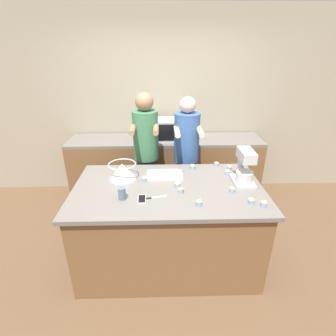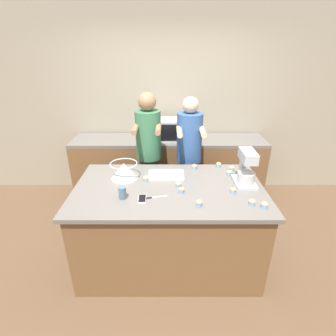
{
  "view_description": "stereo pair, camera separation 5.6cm",
  "coord_description": "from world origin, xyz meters",
  "px_view_note": "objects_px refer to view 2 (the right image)",
  "views": [
    {
      "loc": [
        -0.07,
        -2.25,
        2.15
      ],
      "look_at": [
        0.0,
        0.05,
        1.09
      ],
      "focal_mm": 28.0,
      "sensor_mm": 36.0,
      "label": 1
    },
    {
      "loc": [
        -0.01,
        -2.25,
        2.15
      ],
      "look_at": [
        0.0,
        0.05,
        1.09
      ],
      "focal_mm": 28.0,
      "sensor_mm": 36.0,
      "label": 2
    }
  ],
  "objects_px": {
    "stand_mixer": "(245,169)",
    "cupcake_3": "(177,185)",
    "microwave_oven": "(167,129)",
    "cupcake_5": "(231,168)",
    "cupcake_10": "(251,202)",
    "cell_phone": "(141,199)",
    "cupcake_4": "(193,167)",
    "cupcake_9": "(218,165)",
    "cupcake_7": "(145,179)",
    "baking_tray": "(165,175)",
    "cupcake_6": "(180,190)",
    "cupcake_2": "(263,205)",
    "knife": "(153,197)",
    "drinking_glass": "(121,193)",
    "cupcake_1": "(232,190)",
    "cupcake_11": "(241,166)",
    "mixing_bowl": "(123,170)",
    "person_right": "(188,158)",
    "person_left": "(148,156)",
    "cupcake_8": "(228,173)",
    "cupcake_0": "(198,203)"
  },
  "relations": [
    {
      "from": "mixing_bowl",
      "to": "cupcake_7",
      "type": "height_order",
      "value": "mixing_bowl"
    },
    {
      "from": "cupcake_10",
      "to": "cupcake_11",
      "type": "bearing_deg",
      "value": 81.51
    },
    {
      "from": "person_left",
      "to": "cupcake_3",
      "type": "height_order",
      "value": "person_left"
    },
    {
      "from": "cupcake_2",
      "to": "cupcake_3",
      "type": "height_order",
      "value": "same"
    },
    {
      "from": "drinking_glass",
      "to": "cupcake_4",
      "type": "distance_m",
      "value": 0.94
    },
    {
      "from": "cell_phone",
      "to": "cupcake_8",
      "type": "xyz_separation_m",
      "value": [
        0.89,
        0.49,
        0.02
      ]
    },
    {
      "from": "stand_mixer",
      "to": "cupcake_4",
      "type": "bearing_deg",
      "value": 143.39
    },
    {
      "from": "stand_mixer",
      "to": "cupcake_9",
      "type": "bearing_deg",
      "value": 114.38
    },
    {
      "from": "cupcake_3",
      "to": "baking_tray",
      "type": "bearing_deg",
      "value": 116.97
    },
    {
      "from": "cupcake_0",
      "to": "cupcake_5",
      "type": "bearing_deg",
      "value": 58.41
    },
    {
      "from": "cupcake_3",
      "to": "cupcake_11",
      "type": "bearing_deg",
      "value": 30.42
    },
    {
      "from": "person_left",
      "to": "cupcake_11",
      "type": "height_order",
      "value": "person_left"
    },
    {
      "from": "mixing_bowl",
      "to": "drinking_glass",
      "type": "bearing_deg",
      "value": -83.69
    },
    {
      "from": "cupcake_4",
      "to": "cupcake_9",
      "type": "distance_m",
      "value": 0.29
    },
    {
      "from": "baking_tray",
      "to": "cupcake_1",
      "type": "relative_size",
      "value": 6.69
    },
    {
      "from": "microwave_oven",
      "to": "cupcake_5",
      "type": "height_order",
      "value": "microwave_oven"
    },
    {
      "from": "microwave_oven",
      "to": "cupcake_1",
      "type": "height_order",
      "value": "microwave_oven"
    },
    {
      "from": "stand_mixer",
      "to": "knife",
      "type": "relative_size",
      "value": 1.63
    },
    {
      "from": "cupcake_4",
      "to": "cupcake_5",
      "type": "height_order",
      "value": "same"
    },
    {
      "from": "cupcake_7",
      "to": "cupcake_9",
      "type": "height_order",
      "value": "same"
    },
    {
      "from": "person_right",
      "to": "stand_mixer",
      "type": "xyz_separation_m",
      "value": [
        0.5,
        -0.76,
        0.2
      ]
    },
    {
      "from": "cupcake_4",
      "to": "cell_phone",
      "type": "bearing_deg",
      "value": -129.41
    },
    {
      "from": "microwave_oven",
      "to": "cupcake_11",
      "type": "xyz_separation_m",
      "value": [
        0.84,
        -0.97,
        -0.15
      ]
    },
    {
      "from": "cupcake_2",
      "to": "cupcake_10",
      "type": "distance_m",
      "value": 0.1
    },
    {
      "from": "person_right",
      "to": "cupcake_7",
      "type": "height_order",
      "value": "person_right"
    },
    {
      "from": "cupcake_10",
      "to": "cell_phone",
      "type": "bearing_deg",
      "value": 174.56
    },
    {
      "from": "stand_mixer",
      "to": "mixing_bowl",
      "type": "bearing_deg",
      "value": 173.9
    },
    {
      "from": "baking_tray",
      "to": "cupcake_6",
      "type": "height_order",
      "value": "cupcake_6"
    },
    {
      "from": "mixing_bowl",
      "to": "cupcake_4",
      "type": "height_order",
      "value": "mixing_bowl"
    },
    {
      "from": "mixing_bowl",
      "to": "cupcake_1",
      "type": "relative_size",
      "value": 5.08
    },
    {
      "from": "microwave_oven",
      "to": "cupcake_7",
      "type": "height_order",
      "value": "microwave_oven"
    },
    {
      "from": "stand_mixer",
      "to": "cupcake_3",
      "type": "height_order",
      "value": "stand_mixer"
    },
    {
      "from": "stand_mixer",
      "to": "cupcake_3",
      "type": "bearing_deg",
      "value": -173.64
    },
    {
      "from": "person_left",
      "to": "microwave_oven",
      "type": "bearing_deg",
      "value": 66.79
    },
    {
      "from": "cupcake_2",
      "to": "cupcake_5",
      "type": "xyz_separation_m",
      "value": [
        -0.11,
        0.74,
        0.0
      ]
    },
    {
      "from": "cupcake_2",
      "to": "cupcake_4",
      "type": "xyz_separation_m",
      "value": [
        -0.52,
        0.78,
        0.0
      ]
    },
    {
      "from": "person_left",
      "to": "cupcake_7",
      "type": "height_order",
      "value": "person_left"
    },
    {
      "from": "cupcake_0",
      "to": "cupcake_2",
      "type": "bearing_deg",
      "value": -3.05
    },
    {
      "from": "drinking_glass",
      "to": "cupcake_11",
      "type": "relative_size",
      "value": 2.02
    },
    {
      "from": "mixing_bowl",
      "to": "cupcake_0",
      "type": "bearing_deg",
      "value": -36.5
    },
    {
      "from": "person_left",
      "to": "cupcake_8",
      "type": "height_order",
      "value": "person_left"
    },
    {
      "from": "stand_mixer",
      "to": "cupcake_10",
      "type": "xyz_separation_m",
      "value": [
        -0.04,
        -0.39,
        -0.13
      ]
    },
    {
      "from": "person_left",
      "to": "cell_phone",
      "type": "xyz_separation_m",
      "value": [
        0.01,
        -1.06,
        0.02
      ]
    },
    {
      "from": "stand_mixer",
      "to": "cupcake_11",
      "type": "bearing_deg",
      "value": 78.1
    },
    {
      "from": "person_right",
      "to": "cupcake_2",
      "type": "bearing_deg",
      "value": -65.14
    },
    {
      "from": "stand_mixer",
      "to": "microwave_oven",
      "type": "height_order",
      "value": "stand_mixer"
    },
    {
      "from": "cupcake_3",
      "to": "drinking_glass",
      "type": "bearing_deg",
      "value": -158.34
    },
    {
      "from": "stand_mixer",
      "to": "knife",
      "type": "xyz_separation_m",
      "value": [
        -0.89,
        -0.27,
        -0.15
      ]
    },
    {
      "from": "cupcake_2",
      "to": "baking_tray",
      "type": "bearing_deg",
      "value": 144.43
    },
    {
      "from": "cupcake_7",
      "to": "drinking_glass",
      "type": "bearing_deg",
      "value": -118.78
    }
  ]
}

